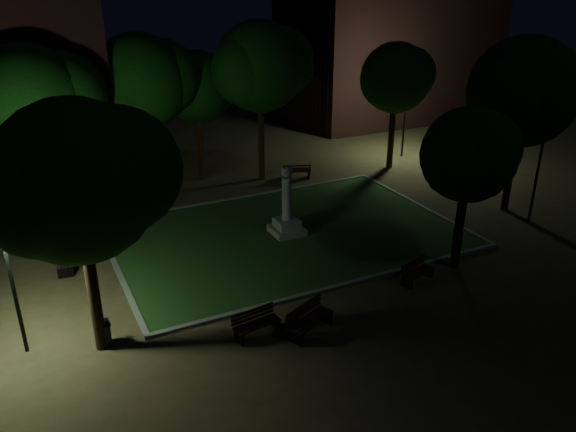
# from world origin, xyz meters

# --- Properties ---
(ground) EXTENTS (80.00, 80.00, 0.00)m
(ground) POSITION_xyz_m (0.00, 0.00, 0.00)
(ground) COLOR #4C3E26
(lawn) EXTENTS (15.00, 10.00, 0.08)m
(lawn) POSITION_xyz_m (0.00, 2.00, 0.04)
(lawn) COLOR #29501E
(lawn) RESTS_ON ground
(lawn_kerb) EXTENTS (15.40, 10.40, 0.12)m
(lawn_kerb) POSITION_xyz_m (0.00, 2.00, 0.06)
(lawn_kerb) COLOR slate
(lawn_kerb) RESTS_ON ground
(monument) EXTENTS (1.40, 1.40, 3.20)m
(monument) POSITION_xyz_m (0.00, 2.00, 0.96)
(monument) COLOR gray
(monument) RESTS_ON lawn
(building_far) EXTENTS (16.00, 10.00, 12.00)m
(building_far) POSITION_xyz_m (18.00, 20.00, 6.00)
(building_far) COLOR #471E1C
(building_far) RESTS_ON ground
(tree_west) EXTENTS (5.81, 4.75, 7.99)m
(tree_west) POSITION_xyz_m (-8.91, -2.96, 5.61)
(tree_west) COLOR black
(tree_west) RESTS_ON ground
(tree_north_wl) EXTENTS (5.94, 4.85, 8.43)m
(tree_north_wl) POSITION_xyz_m (-4.19, 9.92, 6.00)
(tree_north_wl) COLOR black
(tree_north_wl) RESTS_ON ground
(tree_north_er) EXTENTS (6.04, 4.93, 8.86)m
(tree_north_er) POSITION_xyz_m (2.20, 9.49, 6.39)
(tree_north_er) COLOR black
(tree_north_er) RESTS_ON ground
(tree_ne) EXTENTS (5.03, 4.11, 7.48)m
(tree_ne) POSITION_xyz_m (10.16, 8.06, 5.42)
(tree_ne) COLOR black
(tree_ne) RESTS_ON ground
(tree_east) EXTENTS (6.34, 5.18, 8.52)m
(tree_east) POSITION_xyz_m (11.31, -0.20, 5.93)
(tree_east) COLOR black
(tree_east) RESTS_ON ground
(tree_se) EXTENTS (4.44, 3.62, 6.55)m
(tree_se) POSITION_xyz_m (4.85, -3.76, 4.72)
(tree_se) COLOR black
(tree_se) RESTS_ON ground
(tree_nw) EXTENTS (6.27, 5.12, 8.41)m
(tree_nw) POSITION_xyz_m (-9.45, 7.46, 5.85)
(tree_nw) COLOR black
(tree_nw) RESTS_ON ground
(tree_far_north) EXTENTS (4.82, 3.93, 7.28)m
(tree_far_north) POSITION_xyz_m (-0.92, 11.06, 5.31)
(tree_far_north) COLOR black
(tree_far_north) RESTS_ON ground
(lamppost_sw) EXTENTS (1.18, 0.28, 3.93)m
(lamppost_sw) POSITION_xyz_m (-11.17, -2.09, 2.80)
(lamppost_sw) COLOR black
(lamppost_sw) RESTS_ON ground
(lamppost_se) EXTENTS (1.18, 0.28, 4.29)m
(lamppost_se) POSITION_xyz_m (11.19, -1.76, 3.02)
(lamppost_se) COLOR black
(lamppost_se) RESTS_ON ground
(lamppost_ne) EXTENTS (1.18, 0.28, 4.37)m
(lamppost_ne) POSITION_xyz_m (12.10, 9.52, 3.07)
(lamppost_ne) COLOR black
(lamppost_ne) RESTS_ON ground
(bench_near_left) EXTENTS (1.91, 1.30, 0.99)m
(bench_near_left) POSITION_xyz_m (-2.71, -5.12, 0.47)
(bench_near_left) COLOR black
(bench_near_left) RESTS_ON ground
(bench_near_right) EXTENTS (1.59, 0.93, 0.83)m
(bench_near_right) POSITION_xyz_m (2.61, -3.99, 0.39)
(bench_near_right) COLOR black
(bench_near_right) RESTS_ON ground
(bench_west_near) EXTENTS (1.66, 0.78, 0.88)m
(bench_west_near) POSITION_xyz_m (-4.33, -4.49, 0.41)
(bench_west_near) COLOR black
(bench_west_near) RESTS_ON ground
(bench_left_side) EXTENTS (0.80, 1.77, 0.94)m
(bench_left_side) POSITION_xyz_m (-9.36, 3.05, 0.44)
(bench_left_side) COLOR black
(bench_left_side) RESTS_ON ground
(bench_right_side) EXTENTS (1.02, 1.53, 0.80)m
(bench_right_side) POSITION_xyz_m (10.93, 2.86, 0.38)
(bench_right_side) COLOR black
(bench_right_side) RESTS_ON ground
(bench_far_side) EXTENTS (1.74, 1.13, 0.91)m
(bench_far_side) POSITION_xyz_m (3.89, 8.62, 0.43)
(bench_far_side) COLOR black
(bench_far_side) RESTS_ON ground
(trash_bin) EXTENTS (0.51, 0.51, 0.83)m
(trash_bin) POSITION_xyz_m (-8.93, -2.85, 0.42)
(trash_bin) COLOR black
(trash_bin) RESTS_ON ground
(bicycle) EXTENTS (1.71, 1.54, 0.90)m
(bicycle) POSITION_xyz_m (-11.31, 5.65, 0.45)
(bicycle) COLOR black
(bicycle) RESTS_ON ground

